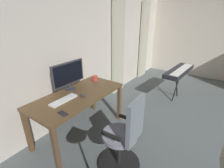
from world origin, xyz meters
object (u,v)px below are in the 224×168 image
(mug_tea, at_px, (95,78))
(piano_keyboard, at_px, (179,71))
(computer_keyboard, at_px, (64,100))
(computer_monitor, at_px, (68,74))
(computer_mouse, at_px, (83,96))
(desk, at_px, (78,99))
(cell_phone_by_monitor, at_px, (63,113))
(office_chair, at_px, (124,139))

(mug_tea, relative_size, piano_keyboard, 0.11)
(computer_keyboard, bearing_deg, computer_monitor, -144.68)
(computer_keyboard, xyz_separation_m, computer_mouse, (-0.25, 0.14, 0.01))
(desk, height_order, piano_keyboard, piano_keyboard)
(computer_mouse, xyz_separation_m, cell_phone_by_monitor, (0.48, 0.12, -0.01))
(computer_keyboard, bearing_deg, mug_tea, -170.86)
(desk, bearing_deg, computer_keyboard, -2.06)
(office_chair, distance_m, computer_mouse, 0.90)
(office_chair, height_order, computer_monitor, computer_monitor)
(office_chair, relative_size, piano_keyboard, 0.90)
(computer_monitor, bearing_deg, computer_keyboard, 35.32)
(mug_tea, distance_m, piano_keyboard, 1.97)
(desk, xyz_separation_m, computer_mouse, (0.01, 0.13, 0.11))
(mug_tea, bearing_deg, computer_mouse, 24.38)
(office_chair, height_order, computer_keyboard, office_chair)
(computer_monitor, height_order, computer_mouse, computer_monitor)
(mug_tea, bearing_deg, computer_monitor, -10.02)
(office_chair, bearing_deg, desk, 76.74)
(desk, relative_size, computer_mouse, 15.13)
(computer_mouse, height_order, mug_tea, mug_tea)
(piano_keyboard, bearing_deg, desk, -19.73)
(office_chair, height_order, piano_keyboard, office_chair)
(office_chair, height_order, cell_phone_by_monitor, office_chair)
(computer_monitor, xyz_separation_m, computer_mouse, (0.07, 0.37, -0.24))
(computer_monitor, relative_size, piano_keyboard, 0.52)
(office_chair, height_order, mug_tea, office_chair)
(cell_phone_by_monitor, bearing_deg, desk, -148.51)
(cell_phone_by_monitor, height_order, mug_tea, mug_tea)
(computer_monitor, distance_m, cell_phone_by_monitor, 0.78)
(computer_keyboard, relative_size, cell_phone_by_monitor, 2.97)
(office_chair, bearing_deg, computer_keyboard, 92.40)
(desk, xyz_separation_m, piano_keyboard, (-2.21, 0.99, 0.04))
(desk, xyz_separation_m, cell_phone_by_monitor, (0.49, 0.25, 0.09))
(computer_keyboard, relative_size, computer_mouse, 4.27)
(computer_keyboard, xyz_separation_m, piano_keyboard, (-2.47, 1.00, -0.06))
(desk, distance_m, cell_phone_by_monitor, 0.56)
(computer_monitor, bearing_deg, mug_tea, 169.98)
(computer_monitor, xyz_separation_m, mug_tea, (-0.53, 0.09, -0.21))
(computer_monitor, bearing_deg, desk, 75.65)
(computer_keyboard, bearing_deg, cell_phone_by_monitor, 48.36)
(office_chair, distance_m, piano_keyboard, 2.40)
(office_chair, relative_size, computer_monitor, 1.71)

